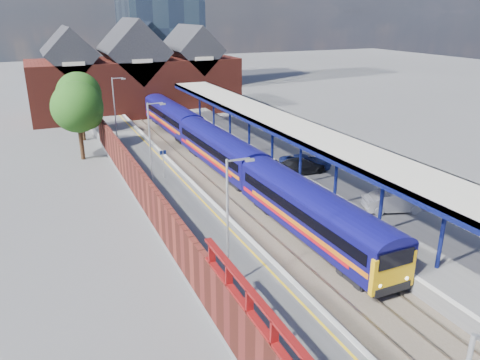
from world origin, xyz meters
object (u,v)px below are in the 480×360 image
(train, at_px, (193,129))
(lamp_post_c, at_px, (152,140))
(lamp_post_d, at_px, (116,105))
(lamp_post_b, at_px, (230,217))
(parked_car_silver, at_px, (395,202))
(platform_sign, at_px, (163,159))
(parked_car_blue, at_px, (305,162))
(parked_car_dark, at_px, (301,166))

(train, xyz_separation_m, lamp_post_c, (-7.86, -13.41, 2.87))
(lamp_post_c, distance_m, lamp_post_d, 16.00)
(lamp_post_b, bearing_deg, parked_car_silver, 16.18)
(platform_sign, relative_size, parked_car_silver, 0.55)
(lamp_post_c, relative_size, parked_car_blue, 1.47)
(train, distance_m, lamp_post_d, 8.76)
(parked_car_blue, bearing_deg, platform_sign, 100.74)
(lamp_post_b, bearing_deg, lamp_post_d, 90.00)
(lamp_post_b, relative_size, parked_car_blue, 1.47)
(lamp_post_b, distance_m, platform_sign, 18.20)
(lamp_post_d, distance_m, platform_sign, 14.25)
(lamp_post_d, xyz_separation_m, parked_car_blue, (13.78, -16.92, -3.33))
(parked_car_silver, distance_m, parked_car_dark, 10.18)
(train, distance_m, parked_car_silver, 26.06)
(parked_car_dark, bearing_deg, train, 18.78)
(lamp_post_b, bearing_deg, train, 75.04)
(lamp_post_b, relative_size, lamp_post_c, 1.00)
(lamp_post_b, bearing_deg, lamp_post_c, 90.00)
(lamp_post_c, relative_size, lamp_post_d, 1.00)
(parked_car_silver, bearing_deg, parked_car_dark, 28.40)
(lamp_post_d, bearing_deg, lamp_post_b, -90.00)
(train, height_order, parked_car_dark, train)
(platform_sign, bearing_deg, parked_car_dark, -17.99)
(train, height_order, parked_car_silver, train)
(lamp_post_d, distance_m, parked_car_dark, 22.16)
(lamp_post_b, xyz_separation_m, parked_car_dark, (12.86, 14.26, -3.31))
(lamp_post_c, bearing_deg, train, 59.63)
(parked_car_dark, bearing_deg, parked_car_silver, -169.75)
(parked_car_dark, bearing_deg, parked_car_blue, -47.81)
(lamp_post_b, height_order, platform_sign, lamp_post_b)
(lamp_post_d, bearing_deg, train, -18.28)
(lamp_post_c, height_order, parked_car_silver, lamp_post_c)
(parked_car_silver, distance_m, parked_car_blue, 10.88)
(parked_car_dark, xyz_separation_m, parked_car_blue, (0.91, 0.82, -0.03))
(platform_sign, xyz_separation_m, parked_car_silver, (13.23, -13.76, -0.95))
(train, xyz_separation_m, lamp_post_d, (-7.86, 2.59, 2.87))
(lamp_post_b, distance_m, parked_car_dark, 19.49)
(lamp_post_b, xyz_separation_m, lamp_post_c, (0.00, 16.00, 0.00))
(train, height_order, lamp_post_d, lamp_post_d)
(parked_car_blue, bearing_deg, lamp_post_c, 110.15)
(platform_sign, bearing_deg, parked_car_silver, -46.13)
(train, xyz_separation_m, parked_car_dark, (5.01, -15.14, -0.43))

